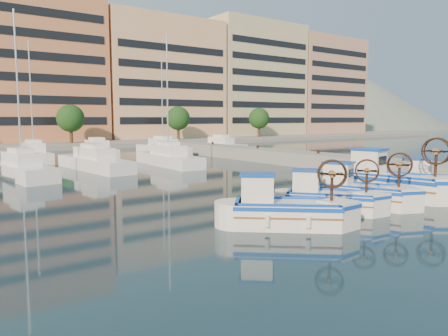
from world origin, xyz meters
The scene contains 10 objects.
ground centered at (0.00, 0.00, 0.00)m, with size 300.00×300.00×0.00m, color #1A3545.
quay centered at (13.00, 8.00, 0.60)m, with size 3.00×60.00×1.20m, color gray.
waterfront centered at (9.23, 65.04, 11.10)m, with size 180.00×40.00×25.60m.
hill_east centered at (140.00, 110.00, 0.00)m, with size 160.00×160.00×50.00m, color slate.
yacht_marina centered at (-4.05, 27.72, 0.53)m, with size 38.86×22.33×11.50m.
fishing_boat_a centered at (-3.83, 0.60, 0.73)m, with size 4.18×3.95×2.64m.
fishing_boat_b centered at (-0.41, 1.41, 0.67)m, with size 3.56×3.90×2.44m.
fishing_boat_c centered at (1.95, 1.51, 0.73)m, with size 3.11×4.39×2.65m.
fishing_boat_d centered at (5.21, 1.96, 0.90)m, with size 3.04×5.36×3.25m.
fishing_boat_e centered at (8.02, 1.05, 0.70)m, with size 4.02×3.83×2.55m.
Camera 1 is at (-15.33, -11.41, 4.18)m, focal length 35.00 mm.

